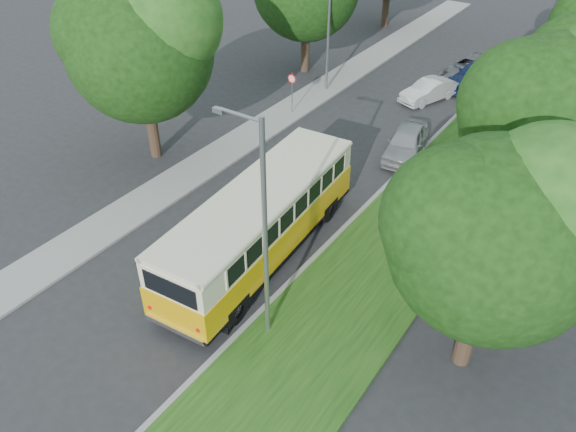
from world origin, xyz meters
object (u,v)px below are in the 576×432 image
Objects in this scene: lamppost_near at (262,228)px; car_grey at (471,69)px; vintage_bus at (261,224)px; car_white at (429,91)px; lamppost_far at (327,25)px; car_silver at (406,142)px; car_blue at (478,75)px.

lamppost_near is 1.55× the size of car_grey.
vintage_bus is 2.72× the size of car_white.
vintage_bus reaches higher than car_grey.
lamppost_near reaches higher than car_white.
lamppost_far is 7.27m from car_white.
car_white is at bearing 87.41° from vintage_bus.
lamppost_far reaches higher than car_white.
car_white is at bearing 92.27° from car_silver.
lamppost_far is at bearing 115.71° from lamppost_near.
car_silver is (7.70, -4.75, -3.37)m from lamppost_far.
car_blue is at bearing 92.82° from lamppost_near.
vintage_bus is at bearing 128.39° from lamppost_near.
car_grey is at bearing 44.96° from lamppost_far.
vintage_bus is 10.74m from car_silver.
lamppost_near reaches higher than lamppost_far.
vintage_bus is 22.34m from car_grey.
lamppost_far reaches higher than car_blue.
vintage_bus is 21.42m from car_blue.
lamppost_near is 21.21m from car_white.
vintage_bus is 2.02× the size of car_blue.
car_white is (-2.90, 20.68, -3.73)m from lamppost_near.
vintage_bus reaches higher than car_white.
car_white is 4.86m from car_grey.
lamppost_near is at bearing -61.83° from car_white.
vintage_bus is (6.43, -15.38, -2.54)m from lamppost_far.
car_silver is 0.84× the size of car_grey.
lamppost_near is 4.87m from vintage_bus.
lamppost_near reaches higher than car_blue.
lamppost_far is at bearing -122.94° from car_grey.
lamppost_near is 1.84× the size of car_silver.
lamppost_near is 25.78m from car_grey.
lamppost_far reaches higher than car_silver.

